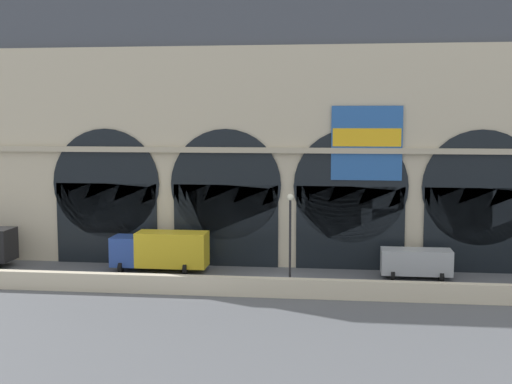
% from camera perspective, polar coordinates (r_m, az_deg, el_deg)
% --- Properties ---
extents(ground_plane, '(200.00, 200.00, 0.00)m').
position_cam_1_polar(ground_plane, '(51.08, 2.13, -7.43)').
color(ground_plane, '#54565B').
extents(quay_parapet_wall, '(90.00, 0.70, 1.29)m').
position_cam_1_polar(quay_parapet_wall, '(46.80, 1.68, -7.89)').
color(quay_parapet_wall, beige).
rests_on(quay_parapet_wall, ground).
extents(station_building, '(51.71, 5.48, 22.11)m').
position_cam_1_polar(station_building, '(57.16, 2.86, 4.90)').
color(station_building, beige).
rests_on(station_building, ground).
extents(box_truck_midwest, '(7.50, 2.91, 3.12)m').
position_cam_1_polar(box_truck_midwest, '(54.71, -7.84, -4.74)').
color(box_truck_midwest, '#28479E').
rests_on(box_truck_midwest, ground).
extents(van_mideast, '(5.20, 2.48, 2.20)m').
position_cam_1_polar(van_mideast, '(53.29, 13.07, -5.64)').
color(van_mideast, '#ADB2B7').
rests_on(van_mideast, ground).
extents(street_lamp_quayside, '(0.44, 0.44, 6.90)m').
position_cam_1_polar(street_lamp_quayside, '(46.74, 2.83, -3.19)').
color(street_lamp_quayside, black).
rests_on(street_lamp_quayside, ground).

